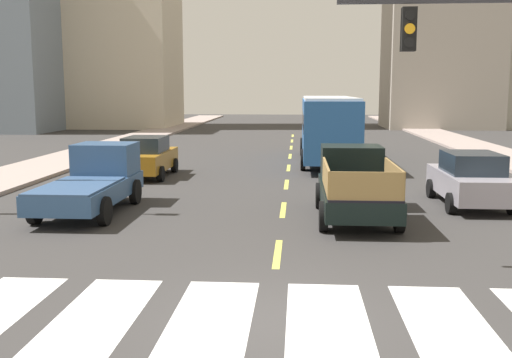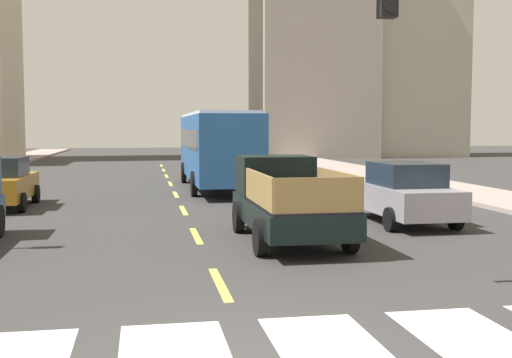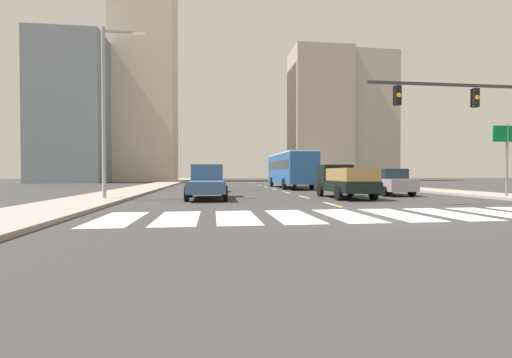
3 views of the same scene
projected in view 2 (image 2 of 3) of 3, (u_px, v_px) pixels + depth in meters
The scene contains 16 objects.
sidewalk_right at pixel (456, 190), 26.80m from camera, with size 3.40×110.00×0.15m, color gray.
crosswalk_stripe_6 at pixel (496, 354), 7.61m from camera, with size 1.32×3.75×0.01m, color silver.
lane_dash_0 at pixel (220, 284), 11.04m from camera, with size 0.16×2.40×0.01m, color #D2CE4D.
lane_dash_1 at pixel (196, 236), 15.95m from camera, with size 0.16×2.40×0.01m, color #D2CE4D.
lane_dash_2 at pixel (183, 210), 20.86m from camera, with size 0.16×2.40×0.01m, color #D2CE4D.
lane_dash_3 at pixel (176, 194), 25.77m from camera, with size 0.16×2.40×0.01m, color #D2CE4D.
lane_dash_4 at pixel (170, 184), 30.67m from camera, with size 0.16×2.40×0.01m, color #D2CE4D.
lane_dash_5 at pixel (166, 176), 35.58m from camera, with size 0.16×2.40×0.01m, color #D2CE4D.
lane_dash_6 at pixel (164, 170), 40.49m from camera, with size 0.16×2.40×0.01m, color #D2CE4D.
lane_dash_7 at pixel (161, 166), 45.40m from camera, with size 0.16×2.40×0.01m, color #D2CE4D.
pickup_stakebed at pixel (285, 200), 15.49m from camera, with size 2.18×5.20×1.96m.
city_bus at pixel (217, 144), 28.03m from camera, with size 2.72×10.80×3.32m.
sedan_mid at pixel (404, 193), 17.97m from camera, with size 2.02×4.40×1.72m.
sedan_far at pixel (0, 183), 21.38m from camera, with size 2.02×4.40×1.72m.
block_mid_left at pixel (312, 26), 57.79m from camera, with size 10.33×8.22×23.71m, color #A3998D.
block_mid_right at pixel (410, 31), 60.25m from camera, with size 8.59×7.89×23.53m, color #ACA696.
Camera 2 is at (-1.28, -6.81, 2.70)m, focal length 44.93 mm.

